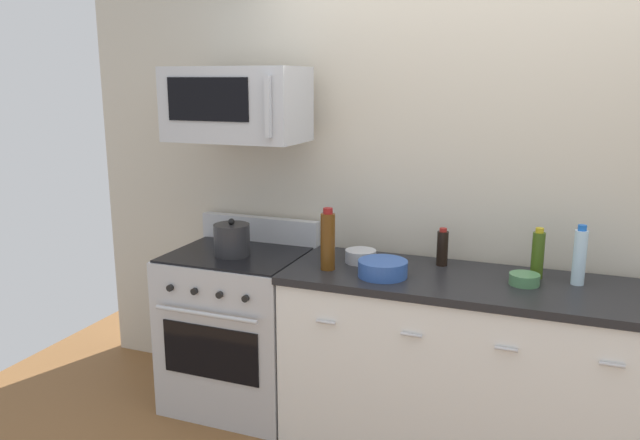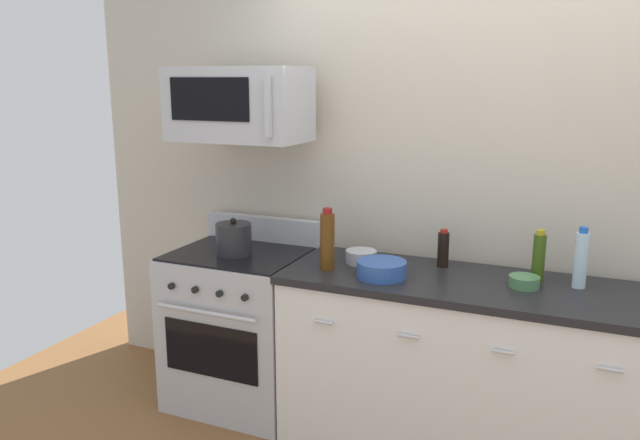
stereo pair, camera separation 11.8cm
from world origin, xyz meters
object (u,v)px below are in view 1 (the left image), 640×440
range_oven (239,327)px  bowl_blue_mixing (383,268)px  microwave (237,104)px  bowl_green_glaze (524,279)px  bottle_water_clear (580,256)px  stockpot (232,240)px  bottle_soy_sauce_dark (442,248)px  bowl_steel_prep (361,256)px  bottle_soda_blue (328,239)px  bottle_wine_amber (328,241)px  bottle_olive_oil (538,254)px

range_oven → bowl_blue_mixing: bearing=-7.2°
microwave → bowl_green_glaze: size_ratio=5.20×
range_oven → bottle_water_clear: bottle_water_clear is taller
bottle_water_clear → stockpot: bottle_water_clear is taller
bottle_soy_sauce_dark → stockpot: (-1.13, -0.24, -0.00)m
bowl_steel_prep → bottle_soy_sauce_dark: bearing=14.2°
bowl_steel_prep → bowl_blue_mixing: bowl_blue_mixing is taller
bottle_water_clear → bowl_green_glaze: (-0.24, -0.10, -0.11)m
stockpot → bowl_green_glaze: bearing=2.3°
stockpot → bottle_soy_sauce_dark: bearing=12.0°
bottle_soda_blue → bowl_steel_prep: size_ratio=1.53×
bowl_green_glaze → bottle_soda_blue: bearing=177.5°
bottle_water_clear → stockpot: 1.80m
microwave → bottle_soy_sauce_dark: 1.35m
bottle_wine_amber → bottle_soda_blue: size_ratio=1.27×
bottle_olive_oil → stockpot: bottle_olive_oil is taller
range_oven → stockpot: bearing=-90.0°
range_oven → bottle_water_clear: (1.79, 0.11, 0.59)m
bottle_soda_blue → bowl_blue_mixing: 0.40m
microwave → bowl_green_glaze: bearing=-1.3°
microwave → bottle_wine_amber: 0.91m
range_oven → bowl_green_glaze: size_ratio=7.47×
microwave → bottle_soy_sauce_dark: (1.13, 0.14, -0.73)m
bottle_wine_amber → bowl_steel_prep: (0.12, 0.18, -0.12)m
bottle_wine_amber → bottle_soda_blue: 0.17m
bowl_green_glaze → bottle_water_clear: bearing=22.6°
microwave → bowl_green_glaze: (1.56, -0.03, -0.80)m
bottle_olive_oil → bowl_blue_mixing: (-0.72, -0.25, -0.08)m
bottle_water_clear → bottle_olive_oil: size_ratio=1.15×
bottle_wine_amber → bottle_soda_blue: bearing=110.0°
bottle_wine_amber → bottle_olive_oil: 1.04m
bowl_green_glaze → bowl_blue_mixing: bearing=-169.6°
bottle_soy_sauce_dark → bowl_blue_mixing: bearing=-128.9°
bowl_blue_mixing → stockpot: stockpot is taller
stockpot → bottle_olive_oil: bearing=6.8°
range_oven → bottle_soy_sauce_dark: (1.13, 0.19, 0.55)m
range_oven → bowl_blue_mixing: (0.89, -0.11, 0.49)m
bottle_soda_blue → bottle_olive_oil: bearing=4.5°
bottle_water_clear → bottle_olive_oil: bearing=171.0°
bottle_soda_blue → stockpot: bottle_soda_blue is taller
bottle_soy_sauce_dark → bottle_olive_oil: bearing=-5.6°
bottle_soy_sauce_dark → bowl_green_glaze: bottle_soy_sauce_dark is taller
range_oven → bottle_soda_blue: (0.53, 0.05, 0.57)m
microwave → bottle_soy_sauce_dark: bearing=7.1°
bottle_soy_sauce_dark → bowl_green_glaze: bearing=-22.3°
bowl_steel_prep → bottle_water_clear: bearing=1.6°
bottle_soy_sauce_dark → bottle_water_clear: size_ratio=0.69×
bowl_steel_prep → bottle_soda_blue: bearing=-172.0°
bottle_water_clear → microwave: bearing=-177.9°
bottle_soy_sauce_dark → bowl_blue_mixing: 0.39m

